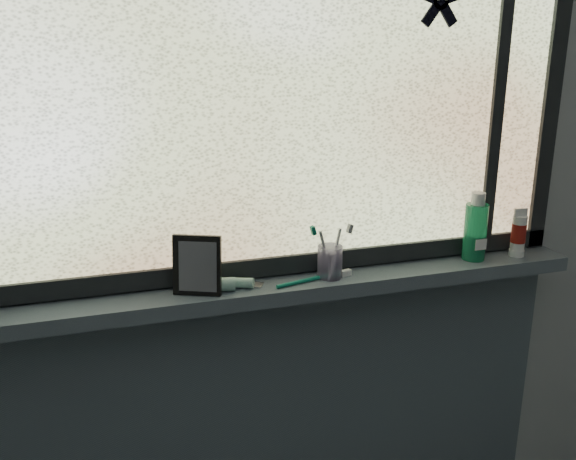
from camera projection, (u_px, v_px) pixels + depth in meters
The scene contains 14 objects.
wall_back at pixel (286, 189), 1.69m from camera, with size 3.00×0.01×2.50m, color #9EA3A8.
windowsill at pixel (294, 287), 1.70m from camera, with size 1.62×0.14×0.04m, color #46535E.
sill_apron at pixel (288, 439), 1.90m from camera, with size 1.62×0.02×0.98m, color #46535E.
window_pane at pixel (289, 81), 1.58m from camera, with size 1.50×0.01×1.00m, color silver.
frame_bottom at pixel (289, 263), 1.73m from camera, with size 1.60×0.03×0.05m, color black.
frame_right at pixel (553, 74), 1.80m from camera, with size 0.05×0.03×1.10m, color black.
frame_mullion at pixel (499, 76), 1.75m from camera, with size 0.04×0.03×1.00m, color black.
starfish_sticker at pixel (441, 1), 1.63m from camera, with size 0.15×0.02×0.15m, color black, non-canonical shape.
vanity_mirror at pixel (197, 265), 1.58m from camera, with size 0.12×0.06×0.15m, color black.
toothpaste_tube at pixel (231, 283), 1.62m from camera, with size 0.20×0.04×0.04m, color silver, non-canonical shape.
toothbrush_cup at pixel (330, 262), 1.70m from camera, with size 0.07×0.07×0.09m, color #A493C3.
toothbrush_lying at pixel (309, 279), 1.68m from camera, with size 0.24×0.02×0.02m, color #0B6952, non-canonical shape.
mouthwash_bottle at pixel (476, 226), 1.82m from camera, with size 0.06×0.06×0.16m, color #1B905C.
cream_tube at pixel (519, 231), 1.85m from camera, with size 0.04×0.04×0.10m, color silver.
Camera 1 is at (-0.48, -0.27, 1.66)m, focal length 40.00 mm.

